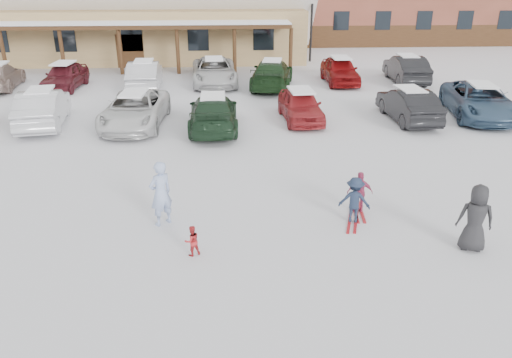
{
  "coord_description": "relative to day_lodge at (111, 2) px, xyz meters",
  "views": [
    {
      "loc": [
        -0.38,
        -11.63,
        6.43
      ],
      "look_at": [
        0.3,
        1.0,
        1.0
      ],
      "focal_mm": 35.0,
      "sensor_mm": 36.0,
      "label": 1
    }
  ],
  "objects": [
    {
      "name": "parked_car_8",
      "position": [
        -0.58,
        -11.11,
        -3.22
      ],
      "size": [
        1.95,
        4.35,
        1.45
      ],
      "primitive_type": "imported",
      "rotation": [
        0.0,
        0.0,
        -0.06
      ],
      "color": "maroon",
      "rests_on": "ground"
    },
    {
      "name": "child_magenta",
      "position": [
        12.19,
        -27.15,
        -3.34
      ],
      "size": [
        0.74,
        0.37,
        1.21
      ],
      "primitive_type": "imported",
      "rotation": [
        0.0,
        0.0,
        3.03
      ],
      "color": "#AE365D",
      "rests_on": "ground"
    },
    {
      "name": "skis_child_magenta",
      "position": [
        12.19,
        -27.15,
        -3.93
      ],
      "size": [
        0.35,
        1.41,
        0.03
      ],
      "primitive_type": "cube",
      "rotation": [
        0.0,
        0.0,
        3.03
      ],
      "color": "maroon",
      "rests_on": "ground"
    },
    {
      "name": "parked_car_6",
      "position": [
        19.99,
        -17.9,
        -3.19
      ],
      "size": [
        3.33,
        5.75,
        1.51
      ],
      "primitive_type": "imported",
      "rotation": [
        0.0,
        0.0,
        -0.16
      ],
      "color": "#3A5570",
      "rests_on": "ground"
    },
    {
      "name": "toddler_red",
      "position": [
        7.65,
        -29.18,
        -3.56
      ],
      "size": [
        0.47,
        0.42,
        0.78
      ],
      "primitive_type": "imported",
      "rotation": [
        0.0,
        0.0,
        3.58
      ],
      "color": "red",
      "rests_on": "ground"
    },
    {
      "name": "parked_car_3",
      "position": [
        7.92,
        -19.14,
        -3.22
      ],
      "size": [
        2.08,
        4.98,
        1.44
      ],
      "primitive_type": "imported",
      "rotation": [
        0.0,
        0.0,
        3.15
      ],
      "color": "#1B3420",
      "rests_on": "ground"
    },
    {
      "name": "adult_skier",
      "position": [
        6.75,
        -27.56,
        -3.05
      ],
      "size": [
        0.78,
        0.75,
        1.8
      ],
      "primitive_type": "imported",
      "rotation": [
        0.0,
        0.0,
        3.83
      ],
      "color": "#9AAEDB",
      "rests_on": "ground"
    },
    {
      "name": "parked_car_11",
      "position": [
        11.04,
        -11.5,
        -3.17
      ],
      "size": [
        3.02,
        5.64,
        1.55
      ],
      "primitive_type": "imported",
      "rotation": [
        0.0,
        0.0,
        2.98
      ],
      "color": "#193418",
      "rests_on": "ground"
    },
    {
      "name": "parked_car_5",
      "position": [
        16.56,
        -18.32,
        -3.22
      ],
      "size": [
        1.76,
        4.46,
        1.44
      ],
      "primitive_type": "imported",
      "rotation": [
        0.0,
        0.0,
        3.19
      ],
      "color": "black",
      "rests_on": "ground"
    },
    {
      "name": "child_navy",
      "position": [
        11.9,
        -27.72,
        -3.29
      ],
      "size": [
        0.94,
        0.7,
        1.3
      ],
      "primitive_type": "imported",
      "rotation": [
        0.0,
        0.0,
        2.85
      ],
      "color": "#1B273E",
      "rests_on": "ground"
    },
    {
      "name": "parked_car_10",
      "position": [
        7.76,
        -10.42,
        -3.19
      ],
      "size": [
        2.82,
        5.55,
        1.5
      ],
      "primitive_type": "imported",
      "rotation": [
        0.0,
        0.0,
        0.06
      ],
      "color": "silver",
      "rests_on": "ground"
    },
    {
      "name": "parked_car_9",
      "position": [
        3.9,
        -11.36,
        -3.16
      ],
      "size": [
        1.93,
        4.82,
        1.56
      ],
      "primitive_type": "imported",
      "rotation": [
        0.0,
        0.0,
        3.2
      ],
      "color": "silver",
      "rests_on": "ground"
    },
    {
      "name": "parked_car_13",
      "position": [
        19.11,
        -10.4,
        -3.16
      ],
      "size": [
        1.86,
        4.82,
        1.57
      ],
      "primitive_type": "imported",
      "rotation": [
        0.0,
        0.0,
        3.1
      ],
      "color": "black",
      "rests_on": "ground"
    },
    {
      "name": "parked_car_2",
      "position": [
        4.54,
        -18.48,
        -3.22
      ],
      "size": [
        2.62,
        5.32,
        1.45
      ],
      "primitive_type": "imported",
      "rotation": [
        0.0,
        0.0,
        -0.04
      ],
      "color": "silver",
      "rests_on": "ground"
    },
    {
      "name": "ground",
      "position": [
        9.0,
        -27.96,
        -3.94
      ],
      "size": [
        160.0,
        160.0,
        0.0
      ],
      "primitive_type": "plane",
      "color": "silver",
      "rests_on": "ground"
    },
    {
      "name": "parked_car_4",
      "position": [
        11.77,
        -18.04,
        -3.25
      ],
      "size": [
        1.89,
        4.16,
        1.38
      ],
      "primitive_type": "imported",
      "rotation": [
        0.0,
        0.0,
        0.06
      ],
      "color": "maroon",
      "rests_on": "ground"
    },
    {
      "name": "day_lodge",
      "position": [
        0.0,
        0.0,
        0.0
      ],
      "size": [
        29.12,
        12.5,
        10.38
      ],
      "color": "tan",
      "rests_on": "ground"
    },
    {
      "name": "parked_car_1",
      "position": [
        0.57,
        -18.2,
        -3.16
      ],
      "size": [
        2.4,
        4.98,
        1.57
      ],
      "primitive_type": "imported",
      "rotation": [
        0.0,
        0.0,
        3.3
      ],
      "color": "silver",
      "rests_on": "ground"
    },
    {
      "name": "skis_child_navy",
      "position": [
        11.9,
        -27.72,
        -3.93
      ],
      "size": [
        0.6,
        1.4,
        0.03
      ],
      "primitive_type": "cube",
      "rotation": [
        0.0,
        0.0,
        2.85
      ],
      "color": "maroon",
      "rests_on": "ground"
    },
    {
      "name": "bystander_dark",
      "position": [
        14.45,
        -29.28,
        -3.09
      ],
      "size": [
        0.95,
        0.76,
        1.7
      ],
      "primitive_type": "imported",
      "rotation": [
        0.0,
        0.0,
        2.85
      ],
      "color": "#252527",
      "rests_on": "ground"
    },
    {
      "name": "lamp_post",
      "position": [
        14.51,
        -3.17,
        -0.58
      ],
      "size": [
        0.5,
        0.25,
        5.93
      ],
      "color": "black",
      "rests_on": "ground"
    },
    {
      "name": "parked_car_12",
      "position": [
        15.12,
        -10.5,
        -3.19
      ],
      "size": [
        1.82,
        4.45,
        1.51
      ],
      "primitive_type": "imported",
      "rotation": [
        0.0,
        0.0,
        0.01
      ],
      "color": "maroon",
      "rests_on": "ground"
    }
  ]
}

